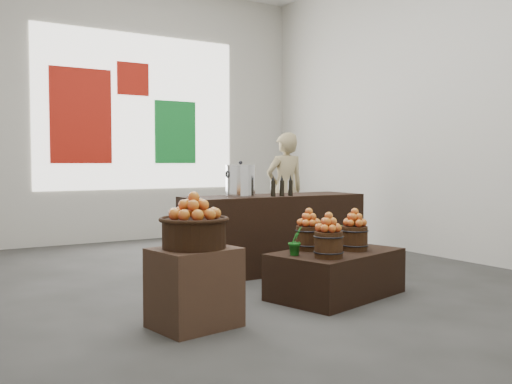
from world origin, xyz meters
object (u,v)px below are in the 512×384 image
shopper (285,190)px  stock_pot_left (241,181)px  counter (273,233)px  display_table (336,274)px  crate (194,288)px  wicker_basket (194,234)px

shopper → stock_pot_left: bearing=44.7°
counter → display_table: bearing=-98.0°
crate → wicker_basket: 0.40m
display_table → shopper: size_ratio=0.73×
display_table → crate: bearing=172.9°
crate → counter: bearing=41.8°
counter → stock_pot_left: size_ratio=6.47×
crate → counter: 2.30m
counter → shopper: 1.84m
crate → display_table: crate is taller
stock_pot_left → counter: bearing=-0.4°
display_table → wicker_basket: bearing=172.9°
wicker_basket → stock_pot_left: 2.02m
wicker_basket → stock_pot_left: bearing=50.0°
crate → wicker_basket: wicker_basket is taller
wicker_basket → counter: bearing=41.8°
wicker_basket → shopper: shopper is taller
crate → counter: size_ratio=0.28×
crate → shopper: size_ratio=0.36×
crate → counter: counter is taller
wicker_basket → display_table: wicker_basket is taller
wicker_basket → shopper: bearing=46.0°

